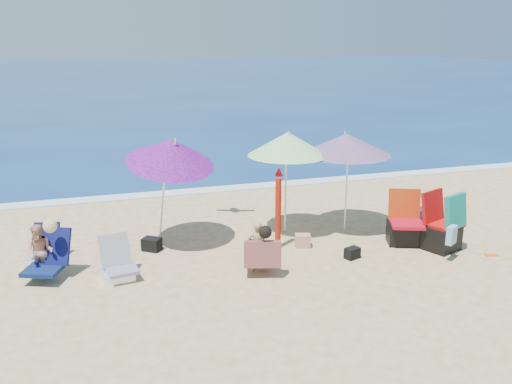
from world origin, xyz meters
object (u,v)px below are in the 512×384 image
object	(u,v)px
furled_umbrella	(278,205)
chair_navy	(44,253)
person_center	(260,249)
chair_rainbow	(118,268)
camp_chair_right	(443,229)
umbrella_striped	(288,144)
umbrella_blue	(171,151)
person_left	(42,252)
camp_chair_left	(404,228)
umbrella_turquoise	(346,144)

from	to	relation	value
furled_umbrella	chair_navy	distance (m)	4.23
person_center	chair_navy	bearing A→B (deg)	155.59
chair_rainbow	camp_chair_right	xyz separation A→B (m)	(5.80, -0.50, 0.22)
umbrella_striped	umbrella_blue	world-z (taller)	umbrella_blue
person_left	furled_umbrella	bearing A→B (deg)	2.68
umbrella_striped	camp_chair_right	world-z (taller)	umbrella_striped
chair_navy	camp_chair_left	bearing A→B (deg)	-9.39
furled_umbrella	person_center	size ratio (longest dim) A/B	1.67
umbrella_blue	person_left	distance (m)	2.75
umbrella_turquoise	camp_chair_left	distance (m)	1.95
umbrella_striped	umbrella_blue	size ratio (longest dim) A/B	0.94
chair_rainbow	person_left	bearing A→B (deg)	162.63
umbrella_striped	chair_rainbow	xyz separation A→B (m)	(-3.36, -1.18, -1.63)
chair_rainbow	person_left	world-z (taller)	person_left
chair_navy	person_left	size ratio (longest dim) A/B	0.71
furled_umbrella	umbrella_striped	bearing A→B (deg)	57.45
umbrella_blue	camp_chair_left	xyz separation A→B (m)	(4.17, -1.16, -1.51)
umbrella_blue	umbrella_turquoise	bearing A→B (deg)	-2.23
camp_chair_left	person_center	xyz separation A→B (m)	(-3.02, -0.50, 0.12)
person_center	person_left	world-z (taller)	person_left
umbrella_turquoise	furled_umbrella	distance (m)	1.90
umbrella_blue	furled_umbrella	distance (m)	2.18
furled_umbrella	person_center	bearing A→B (deg)	-123.24
umbrella_striped	chair_rainbow	world-z (taller)	umbrella_striped
umbrella_blue	chair_navy	size ratio (longest dim) A/B	3.05
chair_navy	umbrella_blue	bearing A→B (deg)	2.32
umbrella_striped	person_left	world-z (taller)	umbrella_striped
umbrella_turquoise	furled_umbrella	world-z (taller)	umbrella_turquoise
umbrella_blue	chair_rainbow	bearing A→B (deg)	-133.82
camp_chair_left	umbrella_turquoise	bearing A→B (deg)	126.32
umbrella_striped	umbrella_blue	xyz separation A→B (m)	(-2.24, -0.01, -0.00)
umbrella_striped	furled_umbrella	size ratio (longest dim) A/B	1.41
umbrella_turquoise	chair_navy	bearing A→B (deg)	179.61
chair_navy	person_left	distance (m)	0.77
umbrella_turquoise	camp_chair_left	bearing A→B (deg)	-53.68
chair_rainbow	person_center	bearing A→B (deg)	-12.45
umbrella_turquoise	camp_chair_right	world-z (taller)	umbrella_turquoise
umbrella_striped	chair_navy	bearing A→B (deg)	-178.64
camp_chair_right	person_center	size ratio (longest dim) A/B	1.26
person_left	chair_navy	bearing A→B (deg)	94.36
camp_chair_right	person_left	distance (m)	6.99
umbrella_turquoise	person_left	xyz separation A→B (m)	(-5.66, -0.67, -1.31)
umbrella_turquoise	camp_chair_right	distance (m)	2.42
umbrella_turquoise	umbrella_blue	size ratio (longest dim) A/B	0.97
furled_umbrella	camp_chair_left	distance (m)	2.45
umbrella_striped	furled_umbrella	bearing A→B (deg)	-122.55
camp_chair_left	person_center	distance (m)	3.06
chair_navy	camp_chair_right	distance (m)	7.17
umbrella_striped	camp_chair_left	xyz separation A→B (m)	(1.93, -1.18, -1.51)
camp_chair_right	furled_umbrella	bearing A→B (deg)	159.73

